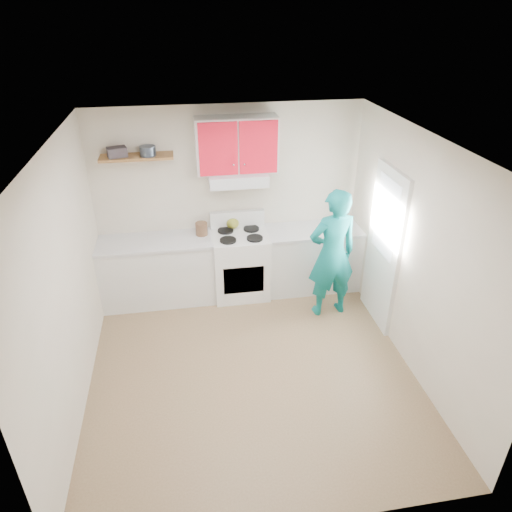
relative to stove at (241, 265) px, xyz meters
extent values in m
plane|color=brown|center=(-0.10, -1.57, -0.46)|extent=(3.80, 3.80, 0.00)
cube|color=white|center=(-0.10, -1.57, 2.14)|extent=(3.60, 3.80, 0.04)
cube|color=beige|center=(-0.10, 0.32, 0.84)|extent=(3.60, 0.04, 2.60)
cube|color=beige|center=(-0.10, -3.47, 0.84)|extent=(3.60, 0.04, 2.60)
cube|color=beige|center=(-1.90, -1.57, 0.84)|extent=(0.04, 3.80, 2.60)
cube|color=beige|center=(1.70, -1.57, 0.84)|extent=(0.04, 3.80, 2.60)
cube|color=white|center=(1.68, -0.88, 0.56)|extent=(0.05, 0.85, 2.05)
cube|color=white|center=(1.65, -0.88, 0.99)|extent=(0.01, 0.55, 0.95)
cube|color=silver|center=(-1.14, 0.02, -0.01)|extent=(1.52, 0.60, 0.90)
cube|color=silver|center=(1.04, 0.02, -0.01)|extent=(1.32, 0.60, 0.90)
cube|color=white|center=(0.00, 0.00, 0.00)|extent=(0.76, 0.65, 0.92)
cube|color=silver|center=(0.00, 0.10, 1.24)|extent=(0.76, 0.44, 0.15)
cube|color=red|center=(0.00, 0.16, 1.66)|extent=(1.02, 0.33, 0.70)
cube|color=brown|center=(-1.25, 0.18, 1.56)|extent=(0.90, 0.30, 0.04)
cube|color=#383137|center=(-1.47, 0.16, 1.64)|extent=(0.26, 0.22, 0.12)
cylinder|color=#333D4C|center=(-1.10, 0.14, 1.64)|extent=(0.25, 0.25, 0.12)
ellipsoid|color=olive|center=(-0.07, 0.24, 0.54)|extent=(0.21, 0.21, 0.15)
cylinder|color=#523724|center=(-0.51, 0.11, 0.54)|extent=(0.18, 0.18, 0.20)
cube|color=olive|center=(0.72, -0.01, 0.45)|extent=(0.39, 0.33, 0.02)
cube|color=red|center=(1.51, 0.01, 0.44)|extent=(0.33, 0.27, 0.01)
imported|color=#0D7575|center=(1.10, -0.65, 0.42)|extent=(0.68, 0.49, 1.76)
camera|label=1|loc=(-0.72, -5.62, 3.25)|focal=32.61mm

